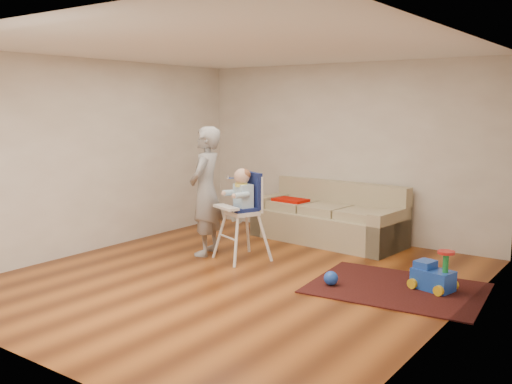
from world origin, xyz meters
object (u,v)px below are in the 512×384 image
Objects in this scene: ride_on_toy at (433,269)px; toy_ball at (331,278)px; high_chair at (242,216)px; adult at (206,191)px; side_table at (271,219)px; sofa at (327,213)px.

ride_on_toy is 1.14m from toy_ball.
ride_on_toy is 2.89× the size of toy_ball.
high_chair is (-2.53, -0.20, 0.35)m from ride_on_toy.
ride_on_toy is 0.27× the size of adult.
side_table is 1.74m from adult.
adult is at bearing 172.73° from toy_ball.
high_chair is at bearing -69.29° from side_table.
high_chair reaches higher than ride_on_toy.
high_chair is at bearing 77.99° from adult.
ride_on_toy is at bearing -23.32° from side_table.
sofa is 1.98m from adult.
sofa is 1.03m from side_table.
side_table is 2.83m from toy_ball.
sofa reaches higher than toy_ball.
toy_ball is at bearing -54.83° from sofa.
toy_ball is 1.64m from high_chair.
sofa is 1.91× the size of high_chair.
sofa is at bearing 130.22° from adult.
toy_ball is at bearing -138.80° from ride_on_toy.
high_chair is (-1.53, 0.33, 0.50)m from toy_ball.
high_chair reaches higher than sofa.
ride_on_toy is at bearing 76.42° from adult.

